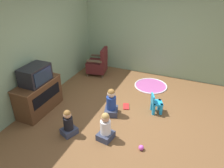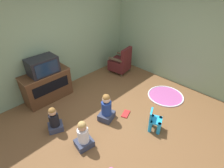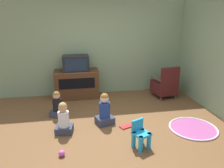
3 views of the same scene
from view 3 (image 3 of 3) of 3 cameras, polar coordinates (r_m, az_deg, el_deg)
ground_plane at (r=4.44m, az=0.80°, el=-11.97°), size 30.00×30.00×0.00m
wall_back at (r=6.18m, az=-5.51°, el=9.37°), size 5.51×0.12×2.62m
tv_cabinet at (r=6.04m, az=-9.16°, el=0.11°), size 1.19×0.52×0.77m
television at (r=5.87m, az=-9.43°, el=5.40°), size 0.68×0.45×0.40m
black_armchair at (r=6.18m, az=13.66°, el=-0.28°), size 0.65×0.67×0.88m
yellow_kid_chair at (r=3.88m, az=7.49°, el=-13.32°), size 0.35×0.34×0.49m
play_mat at (r=4.78m, az=20.42°, el=-10.78°), size 0.96×0.96×0.04m
child_watching_left at (r=4.34m, az=-12.51°, el=-9.11°), size 0.36×0.33×0.63m
child_watching_center at (r=5.05m, az=-14.09°, el=-5.46°), size 0.38×0.36×0.59m
child_watching_right at (r=4.57m, az=-1.94°, el=-6.98°), size 0.42×0.39×0.68m
toy_ball at (r=3.80m, az=-13.01°, el=-17.24°), size 0.10×0.10×0.10m
book at (r=4.56m, az=3.76°, el=-10.98°), size 0.30×0.23×0.02m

